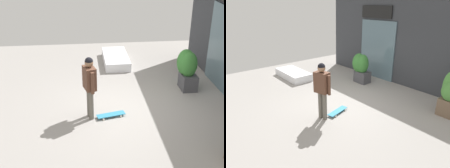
% 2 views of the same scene
% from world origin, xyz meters
% --- Properties ---
extents(ground_plane, '(12.00, 12.00, 0.00)m').
position_xyz_m(ground_plane, '(0.00, 0.00, 0.00)').
color(ground_plane, '#9E9993').
extents(skateboarder, '(0.58, 0.36, 1.70)m').
position_xyz_m(skateboarder, '(0.31, -0.97, 1.04)').
color(skateboarder, '#666056').
rests_on(skateboarder, ground_plane).
extents(skateboard, '(0.38, 0.79, 0.08)m').
position_xyz_m(skateboard, '(0.34, -0.43, 0.06)').
color(skateboard, teal).
rests_on(skateboard, ground_plane).
extents(planter_box_right, '(0.75, 0.59, 1.26)m').
position_xyz_m(planter_box_right, '(-1.16, 2.08, 0.72)').
color(planter_box_right, '#47474C').
rests_on(planter_box_right, ground_plane).
extents(snow_ledge, '(1.95, 0.90, 0.31)m').
position_xyz_m(snow_ledge, '(-3.57, 0.14, 0.16)').
color(snow_ledge, white).
rests_on(snow_ledge, ground_plane).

